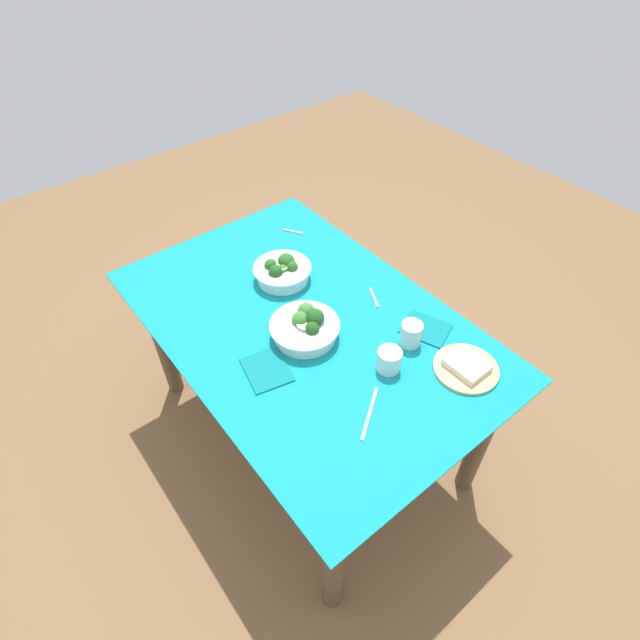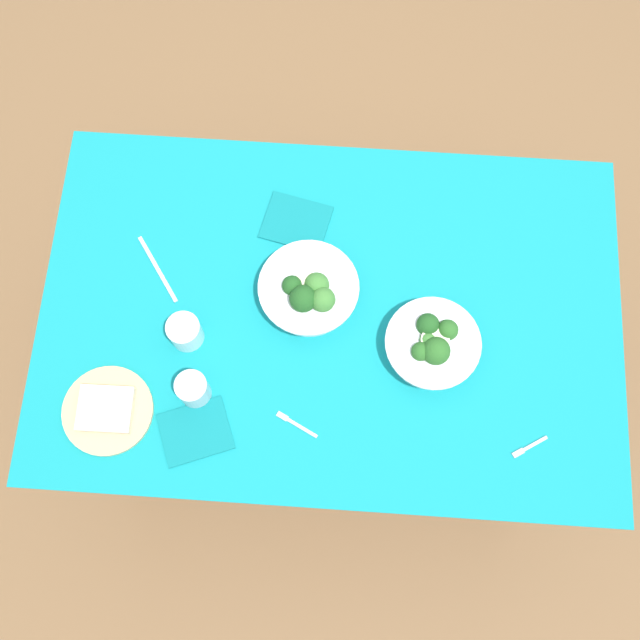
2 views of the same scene
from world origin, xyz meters
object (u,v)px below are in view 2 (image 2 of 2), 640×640
Objects in this scene: table_knife_left at (158,269)px; bread_side_plate at (107,410)px; broccoli_bowl_far at (432,344)px; broccoli_bowl_near at (309,291)px; water_glass_side at (193,389)px; fork_by_near_bowl at (528,447)px; napkin_folded_upper at (195,431)px; water_glass_center at (185,332)px; napkin_folded_lower at (296,222)px; fork_by_far_bowl at (295,424)px.

bread_side_plate is at bearing 134.75° from table_knife_left.
broccoli_bowl_near is at bearing -20.81° from broccoli_bowl_far.
bread_side_plate is 0.37m from table_knife_left.
water_glass_side is 1.01× the size of fork_by_near_bowl.
water_glass_side is at bearing -84.11° from napkin_folded_upper.
broccoli_bowl_far reaches higher than table_knife_left.
water_glass_side is 0.54× the size of napkin_folded_upper.
broccoli_bowl_near reaches higher than broccoli_bowl_far.
fork_by_near_bowl and table_knife_left have the same top height.
napkin_folded_upper reaches higher than fork_by_near_bowl.
water_glass_center is (-0.17, -0.20, 0.03)m from bread_side_plate.
table_knife_left is 0.43m from napkin_folded_upper.
table_knife_left is at bearing -13.28° from broccoli_bowl_far.
water_glass_side is at bearing 66.07° from napkin_folded_lower.
water_glass_center is at bearing -78.76° from napkin_folded_upper.
napkin_folded_lower reaches higher than fork_by_near_bowl.
napkin_folded_upper is (-0.01, 0.09, -0.04)m from water_glass_side.
fork_by_far_bowl is at bearing 179.86° from bread_side_plate.
table_knife_left is at bearing -17.46° from fork_by_far_bowl.
broccoli_bowl_near reaches higher than fork_by_far_bowl.
water_glass_side is at bearing -164.31° from bread_side_plate.
water_glass_center is 0.40× the size of table_knife_left.
water_glass_center is at bearing 23.08° from broccoli_bowl_near.
water_glass_side is at bearing 46.07° from broccoli_bowl_near.
fork_by_near_bowl is at bearing 136.20° from broccoli_bowl_far.
bread_side_plate is 1.06× the size of table_knife_left.
fork_by_far_bowl and table_knife_left have the same top height.
bread_side_plate is 2.49× the size of water_glass_side.
broccoli_bowl_far is 0.47m from napkin_folded_lower.
broccoli_bowl_far reaches higher than fork_by_far_bowl.
water_glass_side reaches higher than bread_side_plate.
fork_by_near_bowl is 0.52× the size of napkin_folded_lower.
fork_by_near_bowl is (-0.99, 0.02, -0.01)m from bread_side_plate.
fork_by_far_bowl is at bearing 88.12° from broccoli_bowl_near.
bread_side_plate is 0.22m from napkin_folded_upper.
fork_by_near_bowl is 0.78m from napkin_folded_upper.
fork_by_near_bowl is 0.42× the size of table_knife_left.
table_knife_left is (-0.07, -0.37, -0.01)m from bread_side_plate.
water_glass_side reaches higher than fork_by_near_bowl.
water_glass_center is (0.59, 0.01, -0.00)m from broccoli_bowl_far.
broccoli_bowl_near is 0.21m from napkin_folded_lower.
broccoli_bowl_far is 0.79m from bread_side_plate.
broccoli_bowl_near is 2.40× the size of fork_by_far_bowl.
water_glass_side reaches higher than table_knife_left.
napkin_folded_lower is (-0.20, -0.55, 0.00)m from napkin_folded_upper.
broccoli_bowl_near reaches higher than napkin_folded_upper.
napkin_folded_lower is at bearing -41.86° from broccoli_bowl_far.
water_glass_side reaches higher than napkin_folded_upper.
napkin_folded_upper is (0.24, 0.35, -0.04)m from broccoli_bowl_near.
broccoli_bowl_far is 0.32m from broccoli_bowl_near.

